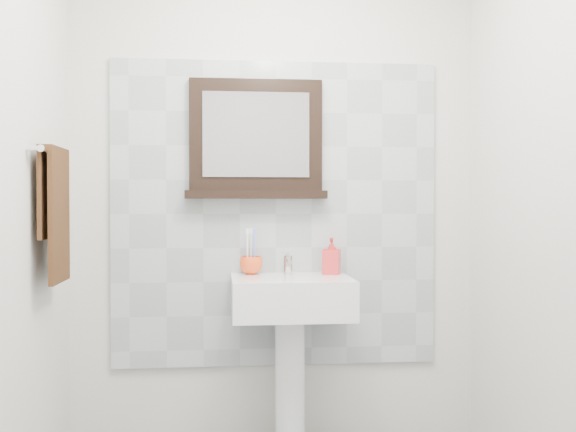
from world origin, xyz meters
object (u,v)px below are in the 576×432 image
Objects in this scene: soap_dispenser at (332,256)px; toothbrush_cup at (251,265)px; framed_mirror at (256,142)px; pedestal_sink at (291,316)px; hand_towel at (55,204)px.

toothbrush_cup is at bearing -164.15° from soap_dispenser.
framed_mirror is (0.03, 0.05, 0.60)m from toothbrush_cup.
pedestal_sink is at bearing -37.08° from toothbrush_cup.
soap_dispenser is at bearing 18.17° from hand_towel.
soap_dispenser is 0.26× the size of framed_mirror.
hand_towel is (-0.99, -0.29, 0.52)m from pedestal_sink.
toothbrush_cup is 0.62× the size of soap_dispenser.
pedestal_sink is 0.36m from soap_dispenser.
framed_mirror is at bearing 129.26° from pedestal_sink.
hand_towel is at bearing -141.90° from soap_dispenser.
toothbrush_cup is 0.39m from soap_dispenser.
soap_dispenser reaches higher than pedestal_sink.
framed_mirror reaches higher than soap_dispenser.
pedestal_sink is 1.16m from hand_towel.
hand_towel is (-1.20, -0.40, 0.25)m from soap_dispenser.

